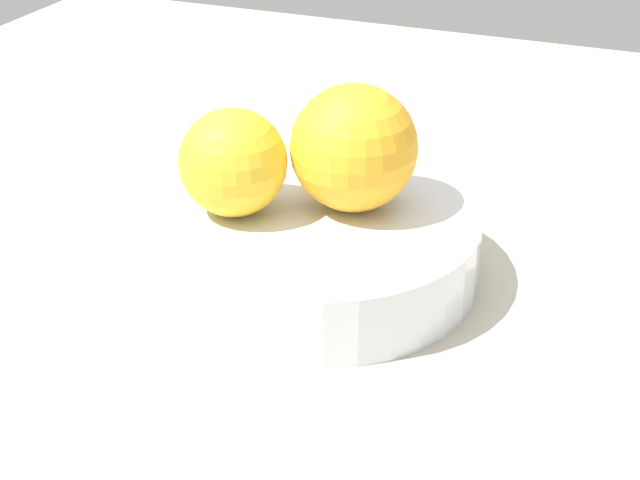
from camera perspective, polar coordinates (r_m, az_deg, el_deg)
The scene contains 4 objects.
ground_plane at distance 60.71cm, azimuth -0.00°, elevation -2.99°, with size 110.00×110.00×2.00cm, color #BCB29E.
fruit_bowl at distance 59.14cm, azimuth -0.00°, elevation -0.47°, with size 19.88×19.88×4.37cm.
orange_in_bowl_0 at distance 57.30cm, azimuth -5.30°, elevation 4.71°, with size 6.66×6.66×6.66cm, color yellow.
orange_in_bowl_1 at distance 57.57cm, azimuth 2.07°, elevation 5.61°, with size 7.90×7.90×7.90cm, color #F9A823.
Camera 1 is at (-19.05, 47.74, 31.32)cm, focal length 52.73 mm.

